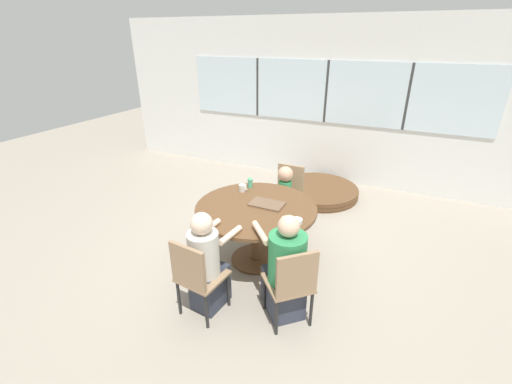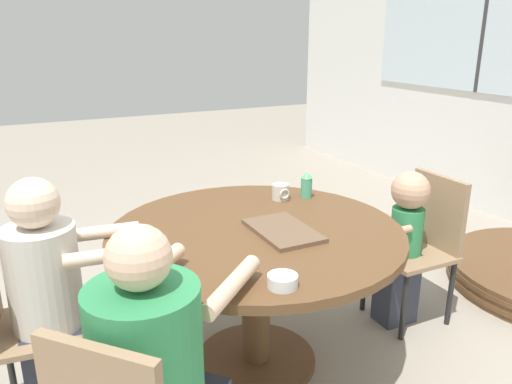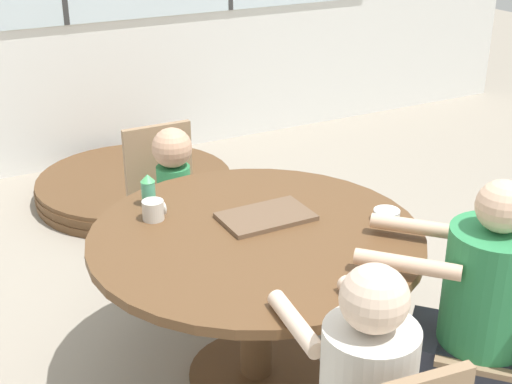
# 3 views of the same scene
# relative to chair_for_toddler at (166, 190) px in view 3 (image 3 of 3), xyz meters

# --- Properties ---
(ground_plane) EXTENTS (16.00, 16.00, 0.00)m
(ground_plane) POSITION_rel_chair_for_toddler_xyz_m (-0.01, -1.06, -0.50)
(ground_plane) COLOR gray
(dining_table) EXTENTS (1.38, 1.38, 0.73)m
(dining_table) POSITION_rel_chair_for_toddler_xyz_m (-0.01, -1.06, 0.09)
(dining_table) COLOR brown
(dining_table) RESTS_ON ground_plane
(chair_for_toddler) EXTENTS (0.40, 0.40, 0.84)m
(chair_for_toddler) POSITION_rel_chair_for_toddler_xyz_m (0.00, 0.00, 0.00)
(chair_for_toddler) COLOR #937556
(chair_for_toddler) RESTS_ON ground_plane
(person_woman_green_shirt) EXTENTS (0.68, 0.69, 1.09)m
(person_woman_green_shirt) POSITION_rel_chair_for_toddler_xyz_m (0.59, -1.72, -0.02)
(person_woman_green_shirt) COLOR #333847
(person_woman_green_shirt) RESTS_ON ground_plane
(person_toddler) EXTENTS (0.21, 0.35, 0.89)m
(person_toddler) POSITION_rel_chair_for_toddler_xyz_m (-0.00, -0.15, -0.03)
(person_toddler) COLOR #333847
(person_toddler) RESTS_ON ground_plane
(food_tray_dark) EXTENTS (0.38, 0.24, 0.02)m
(food_tray_dark) POSITION_rel_chair_for_toddler_xyz_m (0.09, -0.97, 0.24)
(food_tray_dark) COLOR brown
(food_tray_dark) RESTS_ON dining_table
(coffee_mug) EXTENTS (0.10, 0.09, 0.08)m
(coffee_mug) POSITION_rel_chair_for_toddler_xyz_m (-0.33, -0.75, 0.27)
(coffee_mug) COLOR beige
(coffee_mug) RESTS_ON dining_table
(sippy_cup) EXTENTS (0.06, 0.06, 0.15)m
(sippy_cup) POSITION_rel_chair_for_toddler_xyz_m (-0.30, -0.61, 0.31)
(sippy_cup) COLOR #4CA57F
(sippy_cup) RESTS_ON dining_table
(bowl_white_shallow) EXTENTS (0.11, 0.11, 0.05)m
(bowl_white_shallow) POSITION_rel_chair_for_toddler_xyz_m (0.53, -1.22, 0.26)
(bowl_white_shallow) COLOR silver
(bowl_white_shallow) RESTS_ON dining_table
(folded_table_stack) EXTENTS (1.35, 1.35, 0.15)m
(folded_table_stack) POSITION_rel_chair_for_toddler_xyz_m (0.16, 1.05, -0.42)
(folded_table_stack) COLOR brown
(folded_table_stack) RESTS_ON ground_plane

